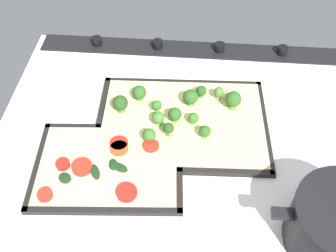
# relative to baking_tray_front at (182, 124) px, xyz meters

# --- Properties ---
(ground_plane) EXTENTS (0.85, 0.69, 0.03)m
(ground_plane) POSITION_rel_baking_tray_front_xyz_m (-0.00, 0.04, -0.02)
(ground_plane) COLOR white
(stove_control_panel) EXTENTS (0.82, 0.07, 0.03)m
(stove_control_panel) POSITION_rel_baking_tray_front_xyz_m (-0.00, -0.27, 0.00)
(stove_control_panel) COLOR black
(stove_control_panel) RESTS_ON ground_plane
(baking_tray_front) EXTENTS (0.40, 0.30, 0.01)m
(baking_tray_front) POSITION_rel_baking_tray_front_xyz_m (0.00, 0.00, 0.00)
(baking_tray_front) COLOR black
(baking_tray_front) RESTS_ON ground_plane
(broccoli_pizza) EXTENTS (0.38, 0.27, 0.06)m
(broccoli_pizza) POSITION_rel_baking_tray_front_xyz_m (0.00, -0.00, 0.01)
(broccoli_pizza) COLOR beige
(broccoli_pizza) RESTS_ON baking_tray_front
(baking_tray_back) EXTENTS (0.33, 0.24, 0.01)m
(baking_tray_back) POSITION_rel_baking_tray_front_xyz_m (0.15, 0.13, 0.00)
(baking_tray_back) COLOR black
(baking_tray_back) RESTS_ON ground_plane
(veggie_pizza_back) EXTENTS (0.30, 0.22, 0.02)m
(veggie_pizza_back) POSITION_rel_baking_tray_front_xyz_m (0.15, 0.13, 0.01)
(veggie_pizza_back) COLOR #CAA78E
(veggie_pizza_back) RESTS_ON baking_tray_back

